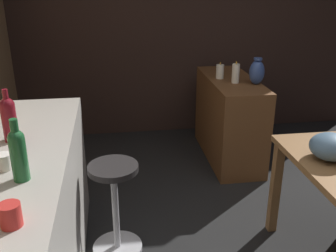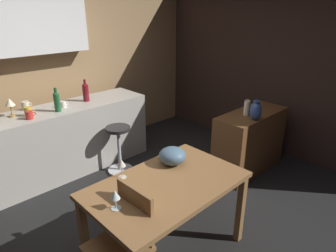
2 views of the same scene
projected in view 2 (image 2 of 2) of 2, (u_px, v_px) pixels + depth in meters
ground_plane at (146, 221)px, 3.09m from camera, size 9.00×9.00×0.00m
wall_kitchen_back at (39, 61)px, 3.90m from camera, size 5.20×0.33×2.60m
wall_side_right at (261, 63)px, 4.44m from camera, size 0.10×4.40×2.60m
dining_table at (167, 192)px, 2.46m from camera, size 1.31×0.80×0.74m
kitchen_counter at (71, 138)px, 3.95m from camera, size 2.10×0.60×0.90m
sideboard_cabinet at (249, 142)px, 3.95m from camera, size 1.10×0.44×0.82m
chair_near_window at (124, 240)px, 2.17m from camera, size 0.41×0.41×0.88m
bar_stool at (119, 148)px, 3.90m from camera, size 0.34×0.34×0.65m
wine_glass_left at (115, 195)px, 2.07m from camera, size 0.07×0.07×0.15m
wine_glass_right at (121, 164)px, 2.45m from camera, size 0.07×0.07×0.17m
fruit_bowl at (172, 156)px, 2.70m from camera, size 0.25×0.25×0.16m
wine_bottle_ruby at (86, 91)px, 3.94m from camera, size 0.08×0.08×0.29m
wine_bottle_green at (57, 101)px, 3.55m from camera, size 0.07×0.07×0.29m
cup_white at (63, 104)px, 3.72m from camera, size 0.11×0.08×0.08m
cup_mustard at (28, 112)px, 3.42m from camera, size 0.11×0.08×0.11m
cup_cream at (25, 106)px, 3.63m from camera, size 0.13×0.09×0.11m
cup_red at (29, 115)px, 3.33m from camera, size 0.12×0.08×0.09m
counter_lamp at (10, 104)px, 3.36m from camera, size 0.11×0.11×0.22m
pillar_candle_tall at (247, 105)px, 3.86m from camera, size 0.07×0.07×0.16m
pillar_candle_short at (247, 108)px, 3.68m from camera, size 0.07×0.07×0.20m
vase_ceramic_blue at (256, 111)px, 3.50m from camera, size 0.14×0.14×0.24m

